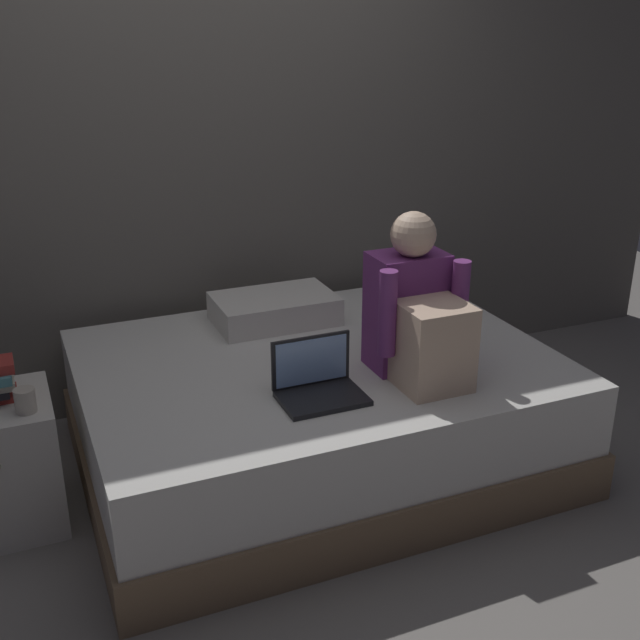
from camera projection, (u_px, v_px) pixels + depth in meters
name	position (u px, v px, depth m)	size (l,w,h in m)	color
ground_plane	(300.00, 507.00, 3.15)	(8.00, 8.00, 0.00)	gray
wall_back	(205.00, 132.00, 3.68)	(5.60, 0.10, 2.70)	slate
bed	(317.00, 410.00, 3.38)	(2.00, 1.50, 0.51)	#7A6047
person_sitting	(417.00, 315.00, 3.05)	(0.39, 0.44, 0.66)	#75337A
laptop	(318.00, 383.00, 2.93)	(0.32, 0.23, 0.22)	black
pillow	(274.00, 309.00, 3.64)	(0.56, 0.36, 0.13)	silver
mug	(25.00, 400.00, 2.80)	(0.08, 0.08, 0.09)	#BCB2A3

